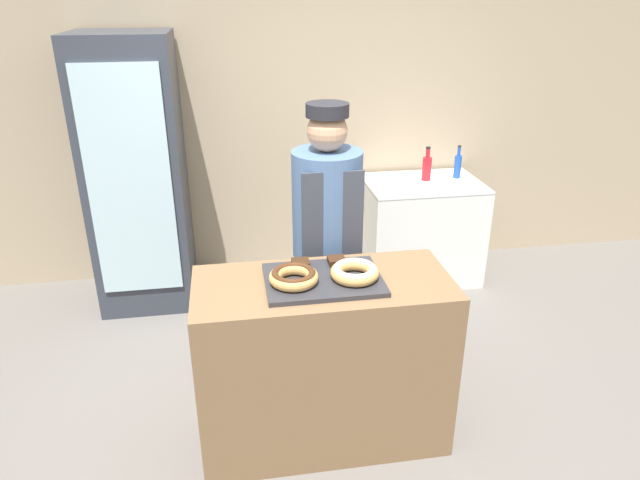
{
  "coord_description": "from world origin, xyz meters",
  "views": [
    {
      "loc": [
        -0.42,
        -2.42,
        2.24
      ],
      "look_at": [
        0.0,
        0.1,
        1.11
      ],
      "focal_mm": 32.0,
      "sensor_mm": 36.0,
      "label": 1
    }
  ],
  "objects_px": {
    "brownie_back_left": "(301,263)",
    "beverage_fridge": "(137,176)",
    "donut_light_glaze": "(355,272)",
    "donut_chocolate_glaze": "(294,276)",
    "chest_freezer": "(420,229)",
    "serving_tray": "(323,280)",
    "brownie_back_right": "(336,261)",
    "baker_person": "(327,243)",
    "bottle_blue": "(458,165)",
    "bottle_red": "(427,167)"
  },
  "relations": [
    {
      "from": "brownie_back_left",
      "to": "bottle_blue",
      "type": "bearing_deg",
      "value": 47.82
    },
    {
      "from": "serving_tray",
      "to": "brownie_back_left",
      "type": "relative_size",
      "value": 6.57
    },
    {
      "from": "brownie_back_left",
      "to": "chest_freezer",
      "type": "bearing_deg",
      "value": 52.98
    },
    {
      "from": "beverage_fridge",
      "to": "bottle_blue",
      "type": "xyz_separation_m",
      "value": [
        2.5,
        0.07,
        -0.06
      ]
    },
    {
      "from": "brownie_back_left",
      "to": "donut_chocolate_glaze",
      "type": "bearing_deg",
      "value": -108.11
    },
    {
      "from": "serving_tray",
      "to": "bottle_red",
      "type": "bearing_deg",
      "value": 57.3
    },
    {
      "from": "baker_person",
      "to": "chest_freezer",
      "type": "height_order",
      "value": "baker_person"
    },
    {
      "from": "donut_chocolate_glaze",
      "to": "chest_freezer",
      "type": "bearing_deg",
      "value": 54.52
    },
    {
      "from": "brownie_back_right",
      "to": "beverage_fridge",
      "type": "height_order",
      "value": "beverage_fridge"
    },
    {
      "from": "brownie_back_left",
      "to": "bottle_blue",
      "type": "xyz_separation_m",
      "value": [
        1.51,
        1.66,
        -0.04
      ]
    },
    {
      "from": "beverage_fridge",
      "to": "bottle_red",
      "type": "bearing_deg",
      "value": 1.42
    },
    {
      "from": "donut_chocolate_glaze",
      "to": "bottle_blue",
      "type": "distance_m",
      "value": 2.41
    },
    {
      "from": "brownie_back_left",
      "to": "chest_freezer",
      "type": "distance_m",
      "value": 2.07
    },
    {
      "from": "chest_freezer",
      "to": "bottle_red",
      "type": "relative_size",
      "value": 3.37
    },
    {
      "from": "donut_chocolate_glaze",
      "to": "chest_freezer",
      "type": "height_order",
      "value": "donut_chocolate_glaze"
    },
    {
      "from": "beverage_fridge",
      "to": "brownie_back_right",
      "type": "bearing_deg",
      "value": -53.49
    },
    {
      "from": "chest_freezer",
      "to": "bottle_blue",
      "type": "height_order",
      "value": "bottle_blue"
    },
    {
      "from": "donut_chocolate_glaze",
      "to": "bottle_blue",
      "type": "height_order",
      "value": "bottle_blue"
    },
    {
      "from": "bottle_red",
      "to": "serving_tray",
      "type": "bearing_deg",
      "value": -122.7
    },
    {
      "from": "baker_person",
      "to": "donut_chocolate_glaze",
      "type": "bearing_deg",
      "value": -114.17
    },
    {
      "from": "bottle_blue",
      "to": "chest_freezer",
      "type": "bearing_deg",
      "value": -167.49
    },
    {
      "from": "baker_person",
      "to": "bottle_blue",
      "type": "bearing_deg",
      "value": 43.79
    },
    {
      "from": "donut_light_glaze",
      "to": "chest_freezer",
      "type": "relative_size",
      "value": 0.26
    },
    {
      "from": "brownie_back_left",
      "to": "baker_person",
      "type": "relative_size",
      "value": 0.05
    },
    {
      "from": "serving_tray",
      "to": "bottle_blue",
      "type": "height_order",
      "value": "bottle_blue"
    },
    {
      "from": "serving_tray",
      "to": "beverage_fridge",
      "type": "height_order",
      "value": "beverage_fridge"
    },
    {
      "from": "serving_tray",
      "to": "brownie_back_right",
      "type": "xyz_separation_m",
      "value": [
        0.09,
        0.14,
        0.03
      ]
    },
    {
      "from": "donut_chocolate_glaze",
      "to": "chest_freezer",
      "type": "distance_m",
      "value": 2.24
    },
    {
      "from": "donut_chocolate_glaze",
      "to": "brownie_back_left",
      "type": "height_order",
      "value": "donut_chocolate_glaze"
    },
    {
      "from": "brownie_back_right",
      "to": "beverage_fridge",
      "type": "xyz_separation_m",
      "value": [
        -1.18,
        1.59,
        0.02
      ]
    },
    {
      "from": "donut_light_glaze",
      "to": "donut_chocolate_glaze",
      "type": "bearing_deg",
      "value": 180.0
    },
    {
      "from": "donut_light_glaze",
      "to": "chest_freezer",
      "type": "height_order",
      "value": "donut_light_glaze"
    },
    {
      "from": "serving_tray",
      "to": "brownie_back_right",
      "type": "height_order",
      "value": "brownie_back_right"
    },
    {
      "from": "beverage_fridge",
      "to": "bottle_blue",
      "type": "bearing_deg",
      "value": 1.69
    },
    {
      "from": "chest_freezer",
      "to": "bottle_red",
      "type": "distance_m",
      "value": 0.52
    },
    {
      "from": "brownie_back_right",
      "to": "bottle_red",
      "type": "height_order",
      "value": "bottle_red"
    },
    {
      "from": "baker_person",
      "to": "donut_light_glaze",
      "type": "bearing_deg",
      "value": -86.94
    },
    {
      "from": "bottle_red",
      "to": "donut_chocolate_glaze",
      "type": "bearing_deg",
      "value": -125.49
    },
    {
      "from": "chest_freezer",
      "to": "donut_light_glaze",
      "type": "bearing_deg",
      "value": -118.58
    },
    {
      "from": "bottle_red",
      "to": "bottle_blue",
      "type": "xyz_separation_m",
      "value": [
        0.27,
        0.02,
        -0.0
      ]
    },
    {
      "from": "beverage_fridge",
      "to": "bottle_red",
      "type": "distance_m",
      "value": 2.23
    },
    {
      "from": "brownie_back_right",
      "to": "bottle_blue",
      "type": "bearing_deg",
      "value": 51.51
    },
    {
      "from": "donut_chocolate_glaze",
      "to": "brownie_back_right",
      "type": "distance_m",
      "value": 0.3
    },
    {
      "from": "donut_chocolate_glaze",
      "to": "brownie_back_right",
      "type": "xyz_separation_m",
      "value": [
        0.24,
        0.17,
        -0.02
      ]
    },
    {
      "from": "brownie_back_left",
      "to": "beverage_fridge",
      "type": "distance_m",
      "value": 1.87
    },
    {
      "from": "baker_person",
      "to": "bottle_blue",
      "type": "xyz_separation_m",
      "value": [
        1.3,
        1.24,
        0.05
      ]
    },
    {
      "from": "beverage_fridge",
      "to": "chest_freezer",
      "type": "distance_m",
      "value": 2.27
    },
    {
      "from": "donut_light_glaze",
      "to": "bottle_blue",
      "type": "xyz_separation_m",
      "value": [
        1.27,
        1.83,
        -0.06
      ]
    },
    {
      "from": "brownie_back_right",
      "to": "baker_person",
      "type": "distance_m",
      "value": 0.43
    },
    {
      "from": "donut_light_glaze",
      "to": "brownie_back_right",
      "type": "distance_m",
      "value": 0.18
    }
  ]
}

